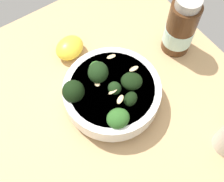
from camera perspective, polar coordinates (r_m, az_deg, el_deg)
name	(u,v)px	position (r cm, az deg, el deg)	size (l,w,h in cm)	color
ground_plane	(102,98)	(59.30, -2.08, -1.37)	(56.78, 56.78, 3.66)	tan
bowl_of_broccoli	(111,92)	(53.54, -0.24, -0.20)	(18.77, 18.91, 9.91)	white
lemon_wedge	(69,48)	(62.19, -8.74, 8.74)	(6.64, 5.48, 3.86)	yellow
bottle_tall	(180,28)	(60.97, 13.85, 12.41)	(6.33, 6.33, 14.27)	#472814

